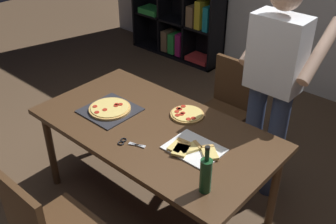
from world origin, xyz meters
TOP-DOWN VIEW (x-y plane):
  - ground_plane at (0.00, 0.00)m, footprint 12.00×12.00m
  - dining_table at (0.00, 0.00)m, footprint 1.77×0.95m
  - chair_far_side at (0.00, 0.96)m, footprint 0.42×0.42m
  - person_serving_pizza at (0.51, 0.74)m, footprint 0.55×0.54m
  - pepperoni_pizza_on_tray at (-0.39, -0.07)m, footprint 0.38×0.38m
  - pizza_slices_on_towel at (0.38, -0.04)m, footprint 0.37×0.30m
  - wine_bottle at (0.67, -0.29)m, footprint 0.07×0.07m
  - kitchen_scissors at (0.01, -0.27)m, footprint 0.20×0.12m
  - second_pizza_plain at (0.09, 0.26)m, footprint 0.25×0.25m

SIDE VIEW (x-z plane):
  - ground_plane at x=0.00m, z-range 0.00..0.00m
  - chair_far_side at x=0.00m, z-range 0.06..0.96m
  - dining_table at x=0.00m, z-range 0.31..1.06m
  - kitchen_scissors at x=0.01m, z-range 0.75..0.76m
  - second_pizza_plain at x=0.09m, z-range 0.75..0.78m
  - pizza_slices_on_towel at x=0.38m, z-range 0.75..0.78m
  - pepperoni_pizza_on_tray at x=-0.39m, z-range 0.75..0.78m
  - wine_bottle at x=0.67m, z-range 0.71..1.03m
  - person_serving_pizza at x=0.51m, z-range 0.12..1.87m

